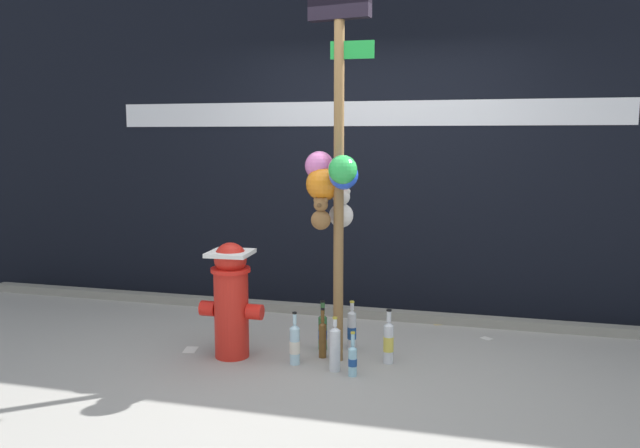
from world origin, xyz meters
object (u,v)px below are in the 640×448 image
(memorial_post, at_px, (333,157))
(fire_hydrant, at_px, (231,298))
(bottle_0, at_px, (335,348))
(bottle_1, at_px, (352,329))
(bottle_2, at_px, (323,338))
(bottle_5, at_px, (295,344))
(bottle_3, at_px, (388,342))
(bottle_6, at_px, (323,331))
(bottle_4, at_px, (353,359))

(memorial_post, bearing_deg, fire_hydrant, -169.01)
(fire_hydrant, height_order, bottle_0, fire_hydrant)
(fire_hydrant, relative_size, bottle_1, 2.26)
(bottle_2, bearing_deg, bottle_5, -130.51)
(bottle_2, distance_m, bottle_3, 0.49)
(bottle_6, bearing_deg, fire_hydrant, -152.35)
(bottle_0, relative_size, bottle_6, 1.01)
(fire_hydrant, bearing_deg, bottle_1, 24.68)
(bottle_0, relative_size, bottle_3, 0.97)
(memorial_post, height_order, bottle_5, memorial_post)
(fire_hydrant, xyz_separation_m, bottle_5, (0.50, -0.04, -0.30))
(bottle_1, xyz_separation_m, bottle_3, (0.32, -0.22, 0.00))
(bottle_2, xyz_separation_m, bottle_5, (-0.16, -0.19, -0.00))
(bottle_4, bearing_deg, bottle_0, 156.05)
(bottle_4, height_order, bottle_5, bottle_5)
(memorial_post, relative_size, bottle_0, 7.17)
(bottle_0, xyz_separation_m, bottle_4, (0.14, -0.06, -0.05))
(bottle_1, bearing_deg, memorial_post, -111.56)
(bottle_4, bearing_deg, bottle_3, 57.12)
(bottle_0, relative_size, bottle_2, 1.03)
(bottle_2, bearing_deg, memorial_post, -5.02)
(bottle_6, bearing_deg, bottle_5, -107.79)
(bottle_5, bearing_deg, memorial_post, 37.08)
(fire_hydrant, relative_size, bottle_4, 2.76)
(bottle_1, relative_size, bottle_3, 0.95)
(bottle_1, height_order, bottle_3, bottle_3)
(bottle_3, height_order, bottle_5, bottle_3)
(bottle_4, bearing_deg, memorial_post, 125.74)
(bottle_1, distance_m, bottle_4, 0.55)
(fire_hydrant, distance_m, bottle_4, 1.01)
(fire_hydrant, relative_size, bottle_0, 2.22)
(bottle_2, height_order, bottle_4, bottle_2)
(fire_hydrant, height_order, bottle_6, fire_hydrant)
(memorial_post, height_order, bottle_1, memorial_post)
(bottle_1, relative_size, bottle_4, 1.22)
(bottle_3, relative_size, bottle_5, 1.04)
(bottle_5, distance_m, bottle_6, 0.37)
(memorial_post, distance_m, bottle_4, 1.41)
(bottle_1, distance_m, bottle_2, 0.29)
(bottle_1, bearing_deg, bottle_6, -164.53)
(bottle_0, bearing_deg, bottle_1, 87.33)
(bottle_1, relative_size, bottle_5, 0.99)
(memorial_post, bearing_deg, bottle_5, -142.92)
(bottle_3, height_order, bottle_6, bottle_3)
(memorial_post, height_order, fire_hydrant, memorial_post)
(fire_hydrant, bearing_deg, bottle_6, 27.65)
(fire_hydrant, height_order, bottle_5, fire_hydrant)
(bottle_4, xyz_separation_m, bottle_6, (-0.33, 0.47, 0.03))
(fire_hydrant, height_order, bottle_3, fire_hydrant)
(bottle_0, relative_size, bottle_5, 1.01)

